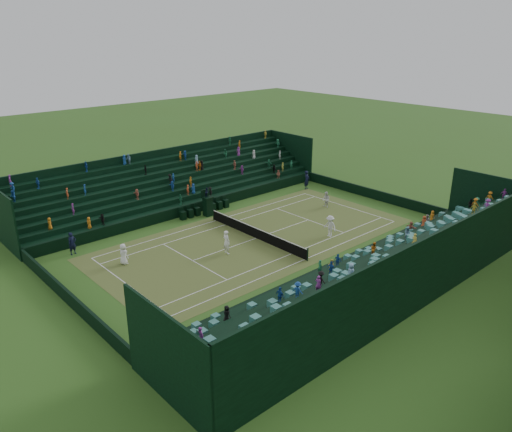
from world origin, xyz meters
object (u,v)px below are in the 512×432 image
Objects in this scene: tennis_net at (256,233)px; player_near_west at (124,254)px; player_near_east at (227,242)px; player_far_east at (330,226)px; umpire_chair at (207,204)px; player_far_west at (326,200)px.

player_near_west is (-2.93, -10.48, 0.28)m from tennis_net.
tennis_net is 3.75m from player_near_east.
umpire_chair is at bearing -161.98° from player_far_east.
player_far_east is at bearing 23.12° from umpire_chair.
umpire_chair is (-7.06, 0.28, 0.64)m from tennis_net.
tennis_net is 6.10× the size of player_near_east.
umpire_chair reaches higher than player_far_east.
tennis_net is at bearing -132.65° from player_far_east.
player_far_east is (10.84, 4.63, -0.25)m from umpire_chair.
umpire_chair is 11.54m from player_near_west.
tennis_net is at bearing -79.34° from player_near_east.
umpire_chair is at bearing -109.23° from player_far_west.
umpire_chair reaches higher than player_far_west.
player_far_east reaches higher than player_far_west.
player_near_west reaches higher than player_far_west.
umpire_chair is at bearing 177.71° from tennis_net.
player_far_west is at bearing -82.13° from player_near_east.
tennis_net is at bearing -2.29° from umpire_chair.
umpire_chair is 1.74× the size of player_far_west.
player_near_west is 7.72m from player_near_east.
tennis_net is 10.89m from player_near_west.
player_near_west is at bearing 62.22° from player_near_east.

